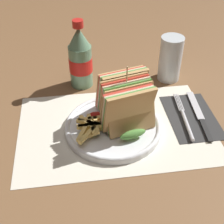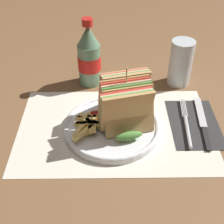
{
  "view_description": "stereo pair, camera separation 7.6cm",
  "coord_description": "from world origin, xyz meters",
  "px_view_note": "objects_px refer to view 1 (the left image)",
  "views": [
    {
      "loc": [
        -0.07,
        -0.56,
        0.52
      ],
      "look_at": [
        0.02,
        0.03,
        0.04
      ],
      "focal_mm": 50.0,
      "sensor_mm": 36.0,
      "label": 1
    },
    {
      "loc": [
        0.01,
        -0.57,
        0.52
      ],
      "look_at": [
        0.02,
        0.03,
        0.04
      ],
      "focal_mm": 50.0,
      "sensor_mm": 36.0,
      "label": 2
    }
  ],
  "objects_px": {
    "club_sandwich": "(125,102)",
    "knife": "(200,115)",
    "fork": "(185,120)",
    "plate_main": "(113,126)",
    "coke_bottle_near": "(80,59)",
    "glass_near": "(170,61)"
  },
  "relations": [
    {
      "from": "glass_near",
      "to": "plate_main",
      "type": "bearing_deg",
      "value": -133.8
    },
    {
      "from": "fork",
      "to": "glass_near",
      "type": "bearing_deg",
      "value": 90.75
    },
    {
      "from": "fork",
      "to": "coke_bottle_near",
      "type": "bearing_deg",
      "value": 144.17
    },
    {
      "from": "plate_main",
      "to": "fork",
      "type": "distance_m",
      "value": 0.19
    },
    {
      "from": "club_sandwich",
      "to": "glass_near",
      "type": "height_order",
      "value": "club_sandwich"
    },
    {
      "from": "knife",
      "to": "glass_near",
      "type": "distance_m",
      "value": 0.2
    },
    {
      "from": "fork",
      "to": "knife",
      "type": "distance_m",
      "value": 0.05
    },
    {
      "from": "club_sandwich",
      "to": "knife",
      "type": "height_order",
      "value": "club_sandwich"
    },
    {
      "from": "knife",
      "to": "coke_bottle_near",
      "type": "height_order",
      "value": "coke_bottle_near"
    },
    {
      "from": "club_sandwich",
      "to": "coke_bottle_near",
      "type": "bearing_deg",
      "value": 115.15
    },
    {
      "from": "club_sandwich",
      "to": "coke_bottle_near",
      "type": "height_order",
      "value": "coke_bottle_near"
    },
    {
      "from": "knife",
      "to": "plate_main",
      "type": "bearing_deg",
      "value": -171.16
    },
    {
      "from": "coke_bottle_near",
      "to": "club_sandwich",
      "type": "bearing_deg",
      "value": -64.85
    },
    {
      "from": "plate_main",
      "to": "coke_bottle_near",
      "type": "relative_size",
      "value": 1.2
    },
    {
      "from": "club_sandwich",
      "to": "knife",
      "type": "relative_size",
      "value": 0.91
    },
    {
      "from": "plate_main",
      "to": "coke_bottle_near",
      "type": "bearing_deg",
      "value": 106.41
    },
    {
      "from": "club_sandwich",
      "to": "fork",
      "type": "bearing_deg",
      "value": -4.31
    },
    {
      "from": "plate_main",
      "to": "knife",
      "type": "bearing_deg",
      "value": 4.18
    },
    {
      "from": "fork",
      "to": "coke_bottle_near",
      "type": "xyz_separation_m",
      "value": [
        -0.25,
        0.21,
        0.08
      ]
    },
    {
      "from": "plate_main",
      "to": "glass_near",
      "type": "distance_m",
      "value": 0.29
    },
    {
      "from": "plate_main",
      "to": "knife",
      "type": "distance_m",
      "value": 0.23
    },
    {
      "from": "club_sandwich",
      "to": "glass_near",
      "type": "relative_size",
      "value": 1.35
    }
  ]
}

